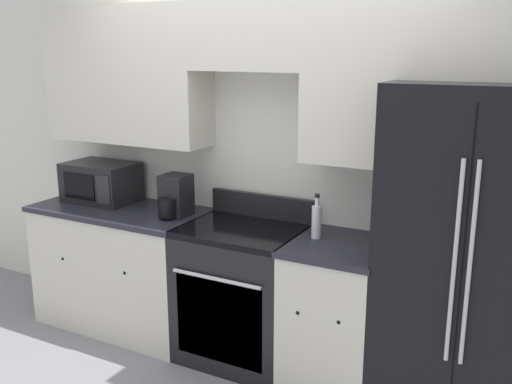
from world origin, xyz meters
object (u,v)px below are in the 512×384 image
at_px(refrigerator, 471,259).
at_px(microwave, 101,182).
at_px(oven_range, 242,293).
at_px(bottle, 317,221).

relative_size(refrigerator, microwave, 3.56).
height_order(refrigerator, microwave, refrigerator).
bearing_deg(oven_range, bottle, 4.39).
height_order(microwave, bottle, microwave).
distance_m(oven_range, microwave, 1.40).
bearing_deg(microwave, refrigerator, -1.16).
distance_m(refrigerator, microwave, 2.67).
distance_m(microwave, bottle, 1.77).
relative_size(microwave, bottle, 1.91).
height_order(refrigerator, bottle, refrigerator).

